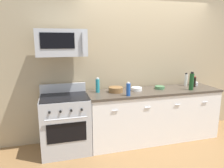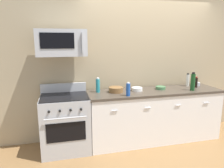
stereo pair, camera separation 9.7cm
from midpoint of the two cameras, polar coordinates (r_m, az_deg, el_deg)
ground_plane at (r=4.07m, az=11.88°, el=-14.42°), size 6.58×6.58×0.00m
back_wall at (r=4.05m, az=10.16°, el=5.51°), size 5.48×0.10×2.70m
counter_unit at (r=3.89m, az=12.18°, el=-8.33°), size 2.39×0.66×0.92m
range_oven at (r=3.52m, az=-11.87°, el=-10.35°), size 0.76×0.69×1.07m
microwave at (r=3.31m, az=-12.85°, el=10.97°), size 0.74×0.44×0.40m
bottle_dish_soap at (r=3.52m, az=-3.12°, el=-0.37°), size 0.07×0.07×0.25m
bottle_wine_green at (r=3.93m, az=21.97°, el=0.56°), size 0.08×0.08×0.32m
bottle_soda_blue at (r=3.30m, az=5.30°, el=-1.50°), size 0.07×0.07×0.22m
bottle_vinegar_white at (r=4.28m, az=20.65°, el=1.03°), size 0.06×0.06×0.25m
bottle_soy_sauce_dark at (r=4.21m, az=22.69°, el=0.41°), size 0.06×0.06×0.20m
bowl_green_glaze at (r=3.87m, az=13.89°, el=-0.98°), size 0.18×0.18×0.05m
bowl_white_ceramic at (r=3.67m, az=7.64°, el=-1.36°), size 0.19×0.19×0.06m
bowl_wooden_salad at (r=3.54m, az=1.88°, el=-1.50°), size 0.25×0.25×0.09m
bowl_steel_prep at (r=4.40m, az=22.54°, el=0.05°), size 0.17×0.17×0.06m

